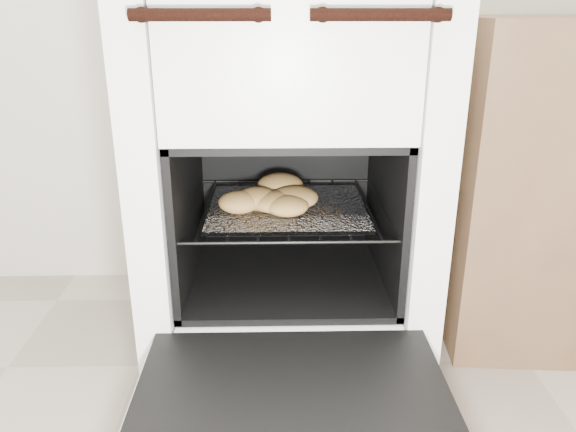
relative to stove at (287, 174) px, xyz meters
name	(u,v)px	position (x,y,z in m)	size (l,w,h in m)	color
stove	(287,174)	(0.00, 0.00, 0.00)	(0.64, 0.71, 0.98)	white
oven_door	(293,409)	(0.00, -0.54, -0.26)	(0.57, 0.45, 0.04)	black
oven_rack	(287,207)	(0.00, -0.07, -0.06)	(0.46, 0.45, 0.01)	black
foil_sheet	(287,208)	(0.00, -0.09, -0.06)	(0.36, 0.32, 0.01)	silver
baked_rolls	(274,197)	(-0.03, -0.09, -0.03)	(0.25, 0.27, 0.06)	tan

